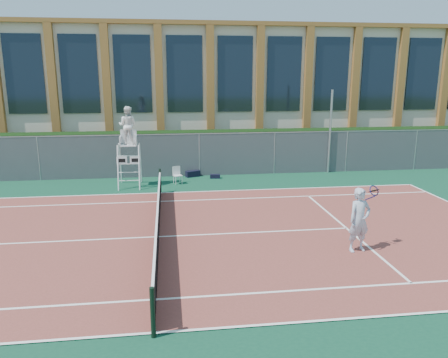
{
  "coord_description": "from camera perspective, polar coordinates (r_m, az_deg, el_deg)",
  "views": [
    {
      "loc": [
        0.4,
        -13.53,
        5.15
      ],
      "look_at": [
        2.54,
        3.0,
        1.18
      ],
      "focal_mm": 35.0,
      "sensor_mm": 36.0,
      "label": 1
    }
  ],
  "objects": [
    {
      "name": "tennis_net",
      "position": [
        14.3,
        -8.64,
        -5.57
      ],
      "size": [
        0.1,
        11.3,
        1.1
      ],
      "color": "black",
      "rests_on": "ground"
    },
    {
      "name": "sports_bag_far",
      "position": [
        22.32,
        -1.17,
        0.36
      ],
      "size": [
        0.53,
        0.27,
        0.2
      ],
      "primitive_type": "cube",
      "rotation": [
        0.0,
        0.0,
        -0.1
      ],
      "color": "black",
      "rests_on": "apron"
    },
    {
      "name": "umpire_chair",
      "position": [
        20.79,
        -12.46,
        6.57
      ],
      "size": [
        1.06,
        1.64,
        3.81
      ],
      "color": "white",
      "rests_on": "ground"
    },
    {
      "name": "plastic_chair",
      "position": [
        21.3,
        -6.15,
        0.71
      ],
      "size": [
        0.49,
        0.49,
        0.83
      ],
      "color": "silver",
      "rests_on": "apron"
    },
    {
      "name": "tennis_court",
      "position": [
        14.47,
        -8.56,
        -7.51
      ],
      "size": [
        23.77,
        10.97,
        0.02
      ],
      "primitive_type": "cube",
      "color": "brown",
      "rests_on": "apron"
    },
    {
      "name": "tennis_player",
      "position": [
        13.51,
        17.27,
        -5.11
      ],
      "size": [
        1.09,
        0.77,
        1.93
      ],
      "color": "#ADBBD0",
      "rests_on": "tennis_court"
    },
    {
      "name": "apron",
      "position": [
        15.42,
        -8.5,
        -6.24
      ],
      "size": [
        36.0,
        20.0,
        0.01
      ],
      "primitive_type": "cube",
      "color": "#0D3C28",
      "rests_on": "ground"
    },
    {
      "name": "sports_bag_near",
      "position": [
        22.71,
        -4.09,
        0.7
      ],
      "size": [
        0.79,
        0.54,
        0.31
      ],
      "primitive_type": "cube",
      "rotation": [
        0.0,
        0.0,
        0.37
      ],
      "color": "black",
      "rests_on": "apron"
    },
    {
      "name": "fence",
      "position": [
        22.69,
        -8.29,
        2.99
      ],
      "size": [
        40.0,
        0.06,
        2.2
      ],
      "primitive_type": null,
      "color": "#595E60",
      "rests_on": "ground"
    },
    {
      "name": "building",
      "position": [
        31.49,
        -8.27,
        11.44
      ],
      "size": [
        45.0,
        10.6,
        8.22
      ],
      "color": "beige",
      "rests_on": "ground"
    },
    {
      "name": "steel_pole",
      "position": [
        24.0,
        13.68,
        5.99
      ],
      "size": [
        0.12,
        0.12,
        4.42
      ],
      "primitive_type": "cylinder",
      "color": "#9EA0A5",
      "rests_on": "ground"
    },
    {
      "name": "ground",
      "position": [
        14.48,
        -8.56,
        -7.58
      ],
      "size": [
        120.0,
        120.0,
        0.0
      ],
      "primitive_type": "plane",
      "color": "#233814"
    },
    {
      "name": "hedge",
      "position": [
        23.88,
        -8.25,
        3.5
      ],
      "size": [
        40.0,
        1.4,
        2.2
      ],
      "primitive_type": "cube",
      "color": "black",
      "rests_on": "ground"
    }
  ]
}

